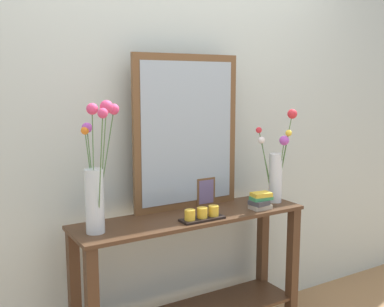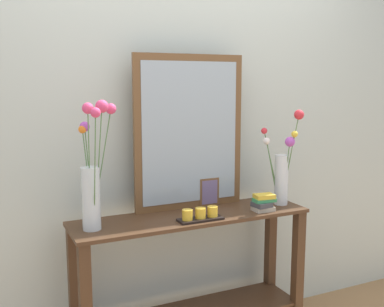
% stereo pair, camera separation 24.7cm
% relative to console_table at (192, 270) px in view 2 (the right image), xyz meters
% --- Properties ---
extents(wall_back, '(6.40, 0.08, 2.70)m').
position_rel_console_table_xyz_m(wall_back, '(0.00, 0.30, 0.85)').
color(wall_back, beige).
rests_on(wall_back, ground).
extents(console_table, '(1.33, 0.36, 0.82)m').
position_rel_console_table_xyz_m(console_table, '(0.00, 0.00, 0.00)').
color(console_table, '#472D1C').
rests_on(console_table, ground).
extents(mirror_leaning, '(0.66, 0.03, 0.88)m').
position_rel_console_table_xyz_m(mirror_leaning, '(0.05, 0.15, 0.76)').
color(mirror_leaning, brown).
rests_on(mirror_leaning, console_table).
extents(tall_vase_left, '(0.19, 0.25, 0.64)m').
position_rel_console_table_xyz_m(tall_vase_left, '(-0.55, -0.02, 0.58)').
color(tall_vase_left, silver).
rests_on(tall_vase_left, console_table).
extents(vase_right, '(0.23, 0.15, 0.57)m').
position_rel_console_table_xyz_m(vase_right, '(0.58, -0.03, 0.54)').
color(vase_right, silver).
rests_on(vase_right, console_table).
extents(candle_tray, '(0.24, 0.09, 0.07)m').
position_rel_console_table_xyz_m(candle_tray, '(-0.00, -0.11, 0.35)').
color(candle_tray, black).
rests_on(candle_tray, console_table).
extents(picture_frame_small, '(0.12, 0.01, 0.16)m').
position_rel_console_table_xyz_m(picture_frame_small, '(0.18, 0.13, 0.40)').
color(picture_frame_small, brown).
rests_on(picture_frame_small, console_table).
extents(book_stack, '(0.13, 0.10, 0.10)m').
position_rel_console_table_xyz_m(book_stack, '(0.40, -0.10, 0.37)').
color(book_stack, '#B2A893').
rests_on(book_stack, console_table).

